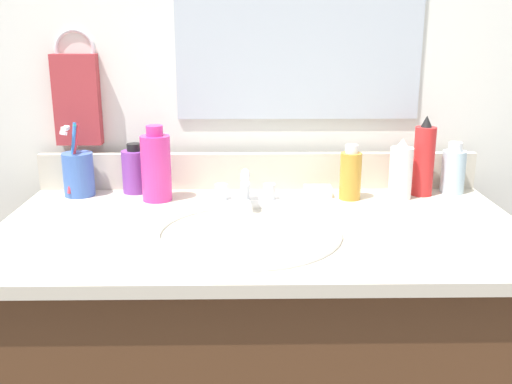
% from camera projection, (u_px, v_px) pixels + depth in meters
% --- Properties ---
extents(countertop, '(1.09, 0.59, 0.02)m').
position_uv_depth(countertop, '(261.00, 230.00, 1.22)').
color(countertop, beige).
rests_on(countertop, vanity_cabinet).
extents(backsplash, '(1.09, 0.02, 0.09)m').
position_uv_depth(backsplash, '(258.00, 171.00, 1.48)').
color(backsplash, beige).
rests_on(backsplash, countertop).
extents(back_wall, '(2.19, 0.04, 1.30)m').
position_uv_depth(back_wall, '(258.00, 231.00, 1.59)').
color(back_wall, silver).
rests_on(back_wall, ground_plane).
extents(mirror_panel, '(0.60, 0.01, 0.56)m').
position_uv_depth(mirror_panel, '(300.00, 2.00, 1.41)').
color(mirror_panel, '#B2BCC6').
extents(towel_ring, '(0.10, 0.01, 0.10)m').
position_uv_depth(towel_ring, '(75.00, 49.00, 1.43)').
color(towel_ring, silver).
extents(hand_towel, '(0.11, 0.04, 0.22)m').
position_uv_depth(hand_towel, '(77.00, 100.00, 1.44)').
color(hand_towel, '#A53338').
extents(sink_basin, '(0.38, 0.38, 0.11)m').
position_uv_depth(sink_basin, '(245.00, 248.00, 1.17)').
color(sink_basin, white).
rests_on(sink_basin, countertop).
extents(faucet, '(0.16, 0.10, 0.08)m').
position_uv_depth(faucet, '(245.00, 193.00, 1.34)').
color(faucet, silver).
rests_on(faucet, countertop).
extents(bottle_lotion_white, '(0.05, 0.05, 0.14)m').
position_uv_depth(bottle_lotion_white, '(401.00, 172.00, 1.39)').
color(bottle_lotion_white, white).
rests_on(bottle_lotion_white, countertop).
extents(bottle_gel_clear, '(0.06, 0.06, 0.12)m').
position_uv_depth(bottle_gel_clear, '(453.00, 170.00, 1.44)').
color(bottle_gel_clear, silver).
rests_on(bottle_gel_clear, countertop).
extents(bottle_spray_red, '(0.05, 0.05, 0.19)m').
position_uv_depth(bottle_spray_red, '(424.00, 160.00, 1.41)').
color(bottle_spray_red, red).
rests_on(bottle_spray_red, countertop).
extents(bottle_oil_amber, '(0.05, 0.05, 0.13)m').
position_uv_depth(bottle_oil_amber, '(351.00, 175.00, 1.38)').
color(bottle_oil_amber, gold).
rests_on(bottle_oil_amber, countertop).
extents(bottle_soap_pink, '(0.07, 0.07, 0.18)m').
position_uv_depth(bottle_soap_pink, '(156.00, 167.00, 1.37)').
color(bottle_soap_pink, '#D8338C').
rests_on(bottle_soap_pink, countertop).
extents(bottle_cream_purple, '(0.06, 0.06, 0.12)m').
position_uv_depth(bottle_cream_purple, '(135.00, 170.00, 1.44)').
color(bottle_cream_purple, '#7A3899').
rests_on(bottle_cream_purple, countertop).
extents(cup_blue_plastic, '(0.07, 0.08, 0.18)m').
position_uv_depth(cup_blue_plastic, '(78.00, 173.00, 1.41)').
color(cup_blue_plastic, '#3F66B7').
rests_on(cup_blue_plastic, countertop).
extents(soap_bar, '(0.06, 0.04, 0.02)m').
position_uv_depth(soap_bar, '(318.00, 191.00, 1.42)').
color(soap_bar, white).
rests_on(soap_bar, countertop).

